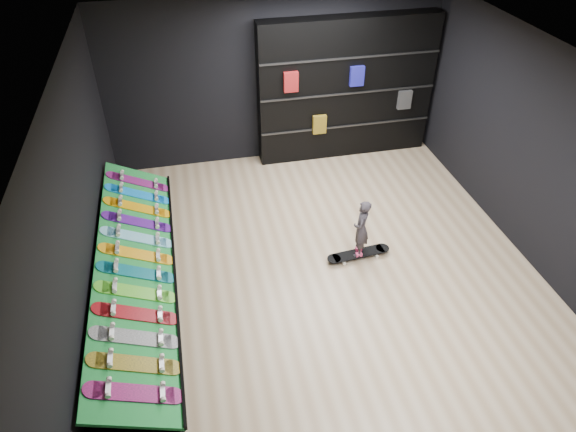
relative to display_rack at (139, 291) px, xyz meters
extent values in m
cube|color=tan|center=(2.55, 0.00, -0.25)|extent=(6.00, 7.00, 0.01)
cube|color=white|center=(2.55, 0.00, 2.75)|extent=(6.00, 7.00, 0.01)
cube|color=black|center=(2.55, 3.50, 1.25)|extent=(6.00, 0.02, 3.00)
cube|color=black|center=(-0.45, 0.00, 1.25)|extent=(0.02, 7.00, 3.00)
cube|color=black|center=(5.55, 0.00, 1.25)|extent=(0.02, 7.00, 3.00)
cube|color=#116E27|center=(0.05, 0.00, 0.46)|extent=(0.92, 4.50, 0.46)
cube|color=black|center=(3.83, 3.32, 1.05)|extent=(3.24, 0.38, 2.59)
imported|color=black|center=(3.13, 0.27, 0.11)|extent=(0.23, 0.25, 0.55)
camera|label=1|loc=(0.87, -5.06, 4.84)|focal=32.00mm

